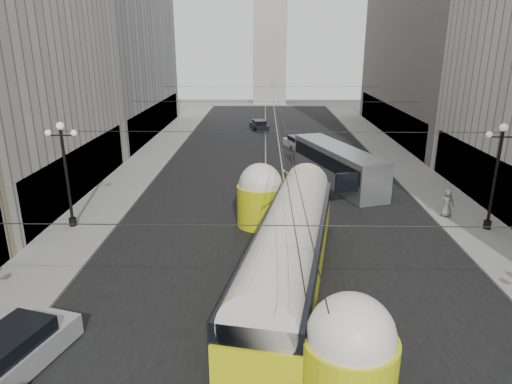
{
  "coord_description": "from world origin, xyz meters",
  "views": [
    {
      "loc": [
        -0.88,
        -7.75,
        10.83
      ],
      "look_at": [
        -1.25,
        12.22,
        4.28
      ],
      "focal_mm": 32.0,
      "sensor_mm": 36.0,
      "label": 1
    }
  ],
  "objects_px": {
    "pedestrian_sidewalk_right": "(447,203)",
    "sedan_silver": "(13,353)",
    "city_bus": "(337,164)",
    "streetcar": "(290,248)"
  },
  "relations": [
    {
      "from": "streetcar",
      "to": "city_bus",
      "type": "bearing_deg",
      "value": 74.2
    },
    {
      "from": "sedan_silver",
      "to": "pedestrian_sidewalk_right",
      "type": "relative_size",
      "value": 2.84
    },
    {
      "from": "sedan_silver",
      "to": "city_bus",
      "type": "bearing_deg",
      "value": 57.19
    },
    {
      "from": "city_bus",
      "to": "pedestrian_sidewalk_right",
      "type": "xyz_separation_m",
      "value": [
        5.93,
        -7.64,
        -0.57
      ]
    },
    {
      "from": "sedan_silver",
      "to": "pedestrian_sidewalk_right",
      "type": "height_order",
      "value": "pedestrian_sidewalk_right"
    },
    {
      "from": "streetcar",
      "to": "pedestrian_sidewalk_right",
      "type": "relative_size",
      "value": 9.84
    },
    {
      "from": "city_bus",
      "to": "pedestrian_sidewalk_right",
      "type": "distance_m",
      "value": 9.69
    },
    {
      "from": "streetcar",
      "to": "sedan_silver",
      "type": "xyz_separation_m",
      "value": [
        -9.8,
        -5.97,
        -1.26
      ]
    },
    {
      "from": "streetcar",
      "to": "sedan_silver",
      "type": "distance_m",
      "value": 11.54
    },
    {
      "from": "pedestrian_sidewalk_right",
      "to": "sedan_silver",
      "type": "bearing_deg",
      "value": 44.19
    }
  ]
}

